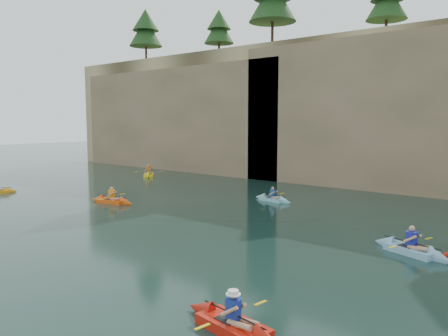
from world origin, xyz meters
The scene contains 11 objects.
ground centered at (0.00, 0.00, 0.00)m, with size 160.00×160.00×0.00m, color black.
cliff centered at (0.00, 30.00, 6.00)m, with size 70.00×16.00×12.00m, color tan.
cliff_slab_west centered at (-20.00, 22.60, 5.28)m, with size 26.00×2.40×10.56m, color #947659.
cliff_slab_center centered at (2.00, 22.60, 5.70)m, with size 24.00×2.40×11.40m, color #947659.
sea_cave_west centered at (-18.00, 21.95, 2.00)m, with size 4.50×1.00×4.00m, color black.
sea_cave_center centered at (-4.00, 21.95, 1.60)m, with size 3.50×1.00×3.20m, color black.
main_kayaker centered at (6.00, -1.04, 0.17)m, with size 3.51×2.32×1.28m.
kayaker_orange centered at (-9.87, 7.12, 0.15)m, with size 3.34×2.40×1.24m.
kayaker_ltblue_near centered at (7.45, 8.11, 0.17)m, with size 3.47×2.50×1.34m.
kayaker_yellow centered at (-17.93, 17.08, 0.16)m, with size 2.85×2.82×1.32m.
kayaker_ltblue_mid centered at (-2.59, 13.94, 0.14)m, with size 3.01×2.21×1.12m.
Camera 1 is at (12.17, -8.93, 5.08)m, focal length 35.00 mm.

